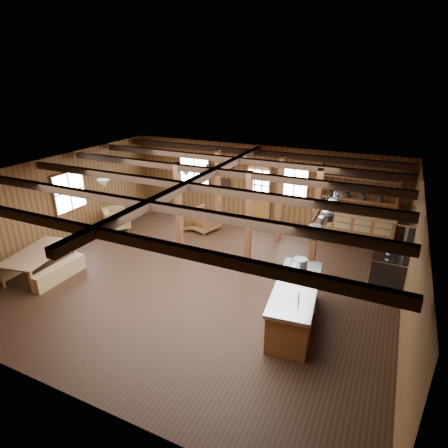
{
  "coord_description": "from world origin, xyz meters",
  "views": [
    {
      "loc": [
        4.39,
        -7.74,
        5.15
      ],
      "look_at": [
        0.19,
        1.16,
        1.13
      ],
      "focal_mm": 30.0,
      "sensor_mm": 36.0,
      "label": 1
    }
  ],
  "objects": [
    {
      "name": "back_counter",
      "position": [
        3.4,
        4.2,
        0.6
      ],
      "size": [
        2.55,
        0.6,
        2.45
      ],
      "color": "brown",
      "rests_on": "floor"
    },
    {
      "name": "dining_table",
      "position": [
        -3.9,
        -1.74,
        0.34
      ],
      "size": [
        1.42,
        2.1,
        0.68
      ],
      "primitive_type": "imported",
      "rotation": [
        0.0,
        0.0,
        1.76
      ],
      "color": "#946543",
      "rests_on": "floor"
    },
    {
      "name": "back_door",
      "position": [
        0.0,
        4.45,
        0.88
      ],
      "size": [
        1.02,
        0.08,
        2.15
      ],
      "color": "brown",
      "rests_on": "floor"
    },
    {
      "name": "window_back_right",
      "position": [
        1.3,
        4.46,
        1.6
      ],
      "size": [
        1.02,
        0.06,
        1.32
      ],
      "color": "white",
      "rests_on": "wall_back"
    },
    {
      "name": "step_stool",
      "position": [
        3.0,
        -0.47,
        0.18
      ],
      "size": [
        0.48,
        0.4,
        0.36
      ],
      "primitive_type": "cube",
      "rotation": [
        0.0,
        0.0,
        0.31
      ],
      "color": "#9A6E46",
      "rests_on": "floor"
    },
    {
      "name": "counter_pot",
      "position": [
        2.71,
        -0.02,
        1.04
      ],
      "size": [
        0.33,
        0.33,
        0.2
      ],
      "primitive_type": "cylinder",
      "color": "silver",
      "rests_on": "kitchen_island"
    },
    {
      "name": "timber_posts",
      "position": [
        0.52,
        2.08,
        1.4
      ],
      "size": [
        3.95,
        2.35,
        2.8
      ],
      "color": "#4E2916",
      "rests_on": "floor"
    },
    {
      "name": "commercial_range",
      "position": [
        4.65,
        1.81,
        0.63
      ],
      "size": [
        0.81,
        1.58,
        1.96
      ],
      "color": "#313134",
      "rests_on": "floor"
    },
    {
      "name": "notice_boards",
      "position": [
        -1.5,
        4.46,
        1.64
      ],
      "size": [
        1.08,
        0.03,
        0.9
      ],
      "color": "white",
      "rests_on": "wall_back"
    },
    {
      "name": "window_left",
      "position": [
        -4.96,
        0.5,
        1.6
      ],
      "size": [
        0.14,
        1.24,
        1.32
      ],
      "color": "white",
      "rests_on": "wall_back"
    },
    {
      "name": "pendant_lamps",
      "position": [
        -2.25,
        1.0,
        2.25
      ],
      "size": [
        1.86,
        2.36,
        0.66
      ],
      "color": "#313134",
      "rests_on": "ceiling"
    },
    {
      "name": "ceiling_joists",
      "position": [
        0.0,
        0.18,
        2.68
      ],
      "size": [
        9.8,
        8.82,
        0.18
      ],
      "color": "black",
      "rests_on": "ceiling"
    },
    {
      "name": "kitchen_island",
      "position": [
        2.86,
        -0.9,
        0.48
      ],
      "size": [
        1.16,
        2.59,
        1.2
      ],
      "rotation": [
        0.0,
        0.0,
        0.12
      ],
      "color": "brown",
      "rests_on": "floor"
    },
    {
      "name": "armchair_c",
      "position": [
        -4.2,
        1.67,
        0.38
      ],
      "size": [
        1.16,
        1.16,
        0.76
      ],
      "primitive_type": "imported",
      "rotation": [
        0.0,
        0.0,
        2.46
      ],
      "color": "olive",
      "rests_on": "floor"
    },
    {
      "name": "room",
      "position": [
        0.0,
        0.0,
        1.4
      ],
      "size": [
        10.04,
        9.04,
        2.84
      ],
      "color": "black",
      "rests_on": "ground"
    },
    {
      "name": "window_back_left",
      "position": [
        -2.6,
        4.46,
        1.6
      ],
      "size": [
        1.32,
        0.06,
        1.32
      ],
      "color": "white",
      "rests_on": "wall_back"
    },
    {
      "name": "bench_aisle",
      "position": [
        -3.28,
        -1.74,
        0.22
      ],
      "size": [
        0.29,
        1.57,
        0.43
      ],
      "primitive_type": "cube",
      "color": "#9A6E46",
      "rests_on": "floor"
    },
    {
      "name": "pot_rack",
      "position": [
        3.15,
        0.38,
        2.25
      ],
      "size": [
        0.37,
        3.0,
        0.45
      ],
      "color": "#313134",
      "rests_on": "ceiling"
    },
    {
      "name": "bowl",
      "position": [
        2.78,
        -0.62,
        0.97
      ],
      "size": [
        0.33,
        0.33,
        0.07
      ],
      "primitive_type": "imported",
      "rotation": [
        0.0,
        0.0,
        0.23
      ],
      "color": "silver",
      "rests_on": "kitchen_island"
    },
    {
      "name": "armchair_b",
      "position": [
        -1.37,
        2.87,
        0.39
      ],
      "size": [
        1.05,
        1.07,
        0.79
      ],
      "primitive_type": "imported",
      "rotation": [
        0.0,
        0.0,
        2.85
      ],
      "color": "brown",
      "rests_on": "floor"
    },
    {
      "name": "bench_wall",
      "position": [
        -4.65,
        -1.74,
        0.21
      ],
      "size": [
        0.29,
        1.53,
        0.42
      ],
      "primitive_type": "cube",
      "color": "#9A6E46",
      "rests_on": "floor"
    },
    {
      "name": "armchair_a",
      "position": [
        -1.84,
        2.85,
        0.32
      ],
      "size": [
        0.96,
        0.97,
        0.64
      ],
      "primitive_type": "imported",
      "rotation": [
        0.0,
        0.0,
        3.73
      ],
      "color": "brown",
      "rests_on": "floor"
    }
  ]
}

